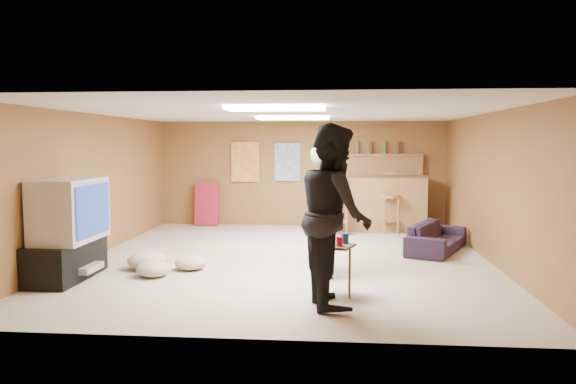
# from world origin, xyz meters

# --- Properties ---
(ground) EXTENTS (7.00, 7.00, 0.00)m
(ground) POSITION_xyz_m (0.00, 0.00, 0.00)
(ground) COLOR tan
(ground) RESTS_ON ground
(ceiling) EXTENTS (6.00, 7.00, 0.02)m
(ceiling) POSITION_xyz_m (0.00, 0.00, 2.20)
(ceiling) COLOR silver
(ceiling) RESTS_ON ground
(wall_back) EXTENTS (6.00, 0.02, 2.20)m
(wall_back) POSITION_xyz_m (0.00, 3.50, 1.10)
(wall_back) COLOR brown
(wall_back) RESTS_ON ground
(wall_front) EXTENTS (6.00, 0.02, 2.20)m
(wall_front) POSITION_xyz_m (0.00, -3.50, 1.10)
(wall_front) COLOR brown
(wall_front) RESTS_ON ground
(wall_left) EXTENTS (0.02, 7.00, 2.20)m
(wall_left) POSITION_xyz_m (-3.00, 0.00, 1.10)
(wall_left) COLOR brown
(wall_left) RESTS_ON ground
(wall_right) EXTENTS (0.02, 7.00, 2.20)m
(wall_right) POSITION_xyz_m (3.00, 0.00, 1.10)
(wall_right) COLOR brown
(wall_right) RESTS_ON ground
(tv_stand) EXTENTS (0.55, 1.30, 0.50)m
(tv_stand) POSITION_xyz_m (-2.72, -1.50, 0.25)
(tv_stand) COLOR black
(tv_stand) RESTS_ON ground
(dvd_box) EXTENTS (0.35, 0.50, 0.08)m
(dvd_box) POSITION_xyz_m (-2.50, -1.50, 0.15)
(dvd_box) COLOR #B2B2B7
(dvd_box) RESTS_ON tv_stand
(tv_body) EXTENTS (0.60, 1.10, 0.80)m
(tv_body) POSITION_xyz_m (-2.65, -1.50, 0.90)
(tv_body) COLOR #B2B2B7
(tv_body) RESTS_ON tv_stand
(tv_screen) EXTENTS (0.02, 0.95, 0.65)m
(tv_screen) POSITION_xyz_m (-2.34, -1.50, 0.90)
(tv_screen) COLOR navy
(tv_screen) RESTS_ON tv_body
(bar_counter) EXTENTS (2.00, 0.60, 1.10)m
(bar_counter) POSITION_xyz_m (1.50, 2.95, 0.55)
(bar_counter) COLOR #905E34
(bar_counter) RESTS_ON ground
(bar_lip) EXTENTS (2.10, 0.12, 0.05)m
(bar_lip) POSITION_xyz_m (1.50, 2.70, 1.10)
(bar_lip) COLOR #442E16
(bar_lip) RESTS_ON bar_counter
(bar_shelf) EXTENTS (2.00, 0.18, 0.05)m
(bar_shelf) POSITION_xyz_m (1.50, 3.40, 1.50)
(bar_shelf) COLOR #905E34
(bar_shelf) RESTS_ON bar_backing
(bar_backing) EXTENTS (2.00, 0.14, 0.60)m
(bar_backing) POSITION_xyz_m (1.50, 3.42, 1.20)
(bar_backing) COLOR #905E34
(bar_backing) RESTS_ON bar_counter
(poster_left) EXTENTS (0.60, 0.03, 0.85)m
(poster_left) POSITION_xyz_m (-1.20, 3.46, 1.35)
(poster_left) COLOR #BF3F26
(poster_left) RESTS_ON wall_back
(poster_right) EXTENTS (0.55, 0.03, 0.80)m
(poster_right) POSITION_xyz_m (-0.30, 3.46, 1.35)
(poster_right) COLOR #334C99
(poster_right) RESTS_ON wall_back
(folding_chair_stack) EXTENTS (0.50, 0.26, 0.91)m
(folding_chair_stack) POSITION_xyz_m (-2.00, 3.30, 0.45)
(folding_chair_stack) COLOR maroon
(folding_chair_stack) RESTS_ON ground
(ceiling_panel_front) EXTENTS (1.20, 0.60, 0.04)m
(ceiling_panel_front) POSITION_xyz_m (0.00, -1.50, 2.17)
(ceiling_panel_front) COLOR white
(ceiling_panel_front) RESTS_ON ceiling
(ceiling_panel_back) EXTENTS (1.20, 0.60, 0.04)m
(ceiling_panel_back) POSITION_xyz_m (0.00, 1.20, 2.17)
(ceiling_panel_back) COLOR white
(ceiling_panel_back) RESTS_ON ceiling
(person_olive) EXTENTS (0.48, 0.67, 1.72)m
(person_olive) POSITION_xyz_m (0.59, -1.05, 0.86)
(person_olive) COLOR #4A5330
(person_olive) RESTS_ON ground
(person_black) EXTENTS (0.92, 1.08, 1.96)m
(person_black) POSITION_xyz_m (0.73, -2.34, 0.98)
(person_black) COLOR black
(person_black) RESTS_ON ground
(sofa) EXTENTS (1.22, 1.71, 0.47)m
(sofa) POSITION_xyz_m (2.36, 0.78, 0.23)
(sofa) COLOR black
(sofa) RESTS_ON ground
(tray_table) EXTENTS (0.55, 0.50, 0.59)m
(tray_table) POSITION_xyz_m (0.70, -1.97, 0.30)
(tray_table) COLOR #442E16
(tray_table) RESTS_ON ground
(cup_red_near) EXTENTS (0.08, 0.08, 0.11)m
(cup_red_near) POSITION_xyz_m (0.59, -1.92, 0.65)
(cup_red_near) COLOR red
(cup_red_near) RESTS_ON tray_table
(cup_red_far) EXTENTS (0.09, 0.09, 0.10)m
(cup_red_far) POSITION_xyz_m (0.78, -2.06, 0.64)
(cup_red_far) COLOR red
(cup_red_far) RESTS_ON tray_table
(cup_blue) EXTENTS (0.09, 0.09, 0.12)m
(cup_blue) POSITION_xyz_m (0.85, -1.89, 0.65)
(cup_blue) COLOR navy
(cup_blue) RESTS_ON tray_table
(bar_stool_left) EXTENTS (0.41, 0.41, 1.20)m
(bar_stool_left) POSITION_xyz_m (0.80, 2.29, 0.60)
(bar_stool_left) COLOR #905E34
(bar_stool_left) RESTS_ON ground
(bar_stool_right) EXTENTS (0.44, 0.44, 1.34)m
(bar_stool_right) POSITION_xyz_m (1.79, 2.58, 0.67)
(bar_stool_right) COLOR #905E34
(bar_stool_right) RESTS_ON ground
(cushion_near_tv) EXTENTS (0.74, 0.74, 0.25)m
(cushion_near_tv) POSITION_xyz_m (-1.87, -0.85, 0.13)
(cushion_near_tv) COLOR tan
(cushion_near_tv) RESTS_ON ground
(cushion_mid) EXTENTS (0.58, 0.58, 0.20)m
(cushion_mid) POSITION_xyz_m (-1.26, -0.84, 0.10)
(cushion_mid) COLOR tan
(cushion_mid) RESTS_ON ground
(cushion_far) EXTENTS (0.55, 0.55, 0.20)m
(cushion_far) POSITION_xyz_m (-1.64, -1.28, 0.10)
(cushion_far) COLOR tan
(cushion_far) RESTS_ON ground
(bottle_row) EXTENTS (1.48, 0.08, 0.26)m
(bottle_row) POSITION_xyz_m (1.30, 3.38, 1.65)
(bottle_row) COLOR #3F7233
(bottle_row) RESTS_ON bar_shelf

